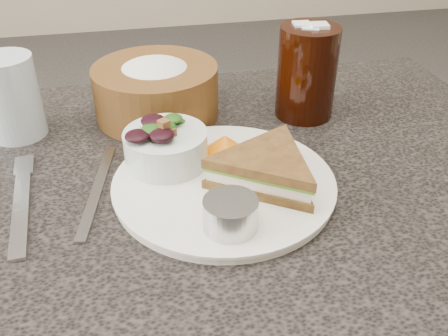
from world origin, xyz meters
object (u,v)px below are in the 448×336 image
Objects in this scene: sandwich at (267,169)px; dinner_plate at (224,184)px; dressing_ramekin at (231,214)px; water_glass at (12,97)px; salad_bowl at (166,142)px; bread_basket at (156,83)px; cola_glass at (307,69)px.

dinner_plate is at bearing -165.89° from sandwich.
sandwich is 0.09m from dressing_ramekin.
dinner_plate is 2.29× the size of water_glass.
water_glass reaches higher than dressing_ramekin.
bread_basket is at bearing 88.72° from salad_bowl.
water_glass is at bearing -174.26° from bread_basket.
bread_basket is 1.26× the size of cola_glass.
dressing_ramekin is 0.40× the size of cola_glass.
dinner_plate is at bearing -36.41° from water_glass.
cola_glass reaches higher than bread_basket.
water_glass is (-0.32, 0.21, 0.03)m from sandwich.
cola_glass is at bearing -11.51° from bread_basket.
salad_bowl is at bearing -34.99° from water_glass.
bread_basket is at bearing 105.66° from dinner_plate.
sandwich is (0.05, -0.02, 0.03)m from dinner_plate.
dressing_ramekin is at bearing -124.11° from cola_glass.
water_glass is at bearing 143.59° from dinner_plate.
sandwich is 0.38m from water_glass.
salad_bowl is 0.26m from cola_glass.
water_glass reaches higher than dinner_plate.
dinner_plate is 1.80× the size of cola_glass.
dressing_ramekin is 0.39m from water_glass.
dressing_ramekin is at bearing -80.89° from bread_basket.
cola_glass reaches higher than dinner_plate.
sandwich is 0.83× the size of bread_basket.
sandwich is at bearing -34.12° from water_glass.
dressing_ramekin is at bearing -97.54° from dinner_plate.
sandwich reaches higher than dressing_ramekin.
sandwich is 0.14m from salad_bowl.
bread_basket is at bearing 99.11° from dressing_ramekin.
bread_basket is (-0.11, 0.24, 0.02)m from sandwich.
sandwich is 0.23m from cola_glass.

